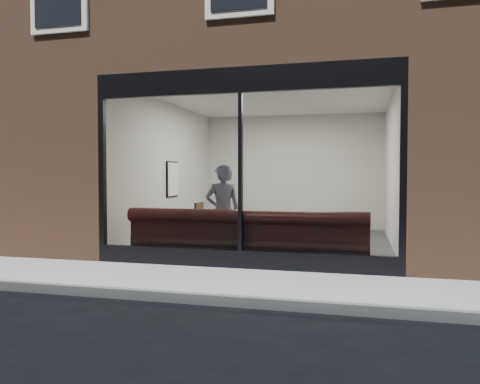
% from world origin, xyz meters
% --- Properties ---
extents(ground, '(120.00, 120.00, 0.00)m').
position_xyz_m(ground, '(0.00, 0.00, 0.00)').
color(ground, black).
rests_on(ground, ground).
extents(sidewalk_near, '(40.00, 2.00, 0.01)m').
position_xyz_m(sidewalk_near, '(0.00, 1.00, 0.01)').
color(sidewalk_near, gray).
rests_on(sidewalk_near, ground).
extents(kerb_near, '(40.00, 0.10, 0.12)m').
position_xyz_m(kerb_near, '(0.00, -0.05, 0.06)').
color(kerb_near, gray).
rests_on(kerb_near, ground).
extents(host_building_pier_left, '(2.50, 12.00, 3.20)m').
position_xyz_m(host_building_pier_left, '(-3.75, 8.00, 1.60)').
color(host_building_pier_left, brown).
rests_on(host_building_pier_left, ground).
extents(host_building_pier_right, '(2.50, 12.00, 3.20)m').
position_xyz_m(host_building_pier_right, '(3.75, 8.00, 1.60)').
color(host_building_pier_right, brown).
rests_on(host_building_pier_right, ground).
extents(host_building_backfill, '(5.00, 6.00, 3.20)m').
position_xyz_m(host_building_backfill, '(0.00, 11.00, 1.60)').
color(host_building_backfill, brown).
rests_on(host_building_backfill, ground).
extents(cafe_floor, '(6.00, 6.00, 0.00)m').
position_xyz_m(cafe_floor, '(0.00, 5.00, 0.02)').
color(cafe_floor, '#2D2D30').
rests_on(cafe_floor, ground).
extents(cafe_ceiling, '(6.00, 6.00, 0.00)m').
position_xyz_m(cafe_ceiling, '(0.00, 5.00, 3.19)').
color(cafe_ceiling, white).
rests_on(cafe_ceiling, host_building_upper).
extents(cafe_wall_back, '(5.00, 0.00, 5.00)m').
position_xyz_m(cafe_wall_back, '(0.00, 7.99, 1.60)').
color(cafe_wall_back, beige).
rests_on(cafe_wall_back, ground).
extents(cafe_wall_left, '(0.00, 6.00, 6.00)m').
position_xyz_m(cafe_wall_left, '(-2.49, 5.00, 1.60)').
color(cafe_wall_left, beige).
rests_on(cafe_wall_left, ground).
extents(cafe_wall_right, '(0.00, 6.00, 6.00)m').
position_xyz_m(cafe_wall_right, '(2.49, 5.00, 1.60)').
color(cafe_wall_right, beige).
rests_on(cafe_wall_right, ground).
extents(storefront_kick, '(5.00, 0.10, 0.30)m').
position_xyz_m(storefront_kick, '(0.00, 2.05, 0.15)').
color(storefront_kick, black).
rests_on(storefront_kick, ground).
extents(storefront_header, '(5.00, 0.10, 0.40)m').
position_xyz_m(storefront_header, '(0.00, 2.05, 3.00)').
color(storefront_header, black).
rests_on(storefront_header, host_building_upper).
extents(storefront_mullion, '(0.06, 0.10, 2.50)m').
position_xyz_m(storefront_mullion, '(0.00, 2.05, 1.55)').
color(storefront_mullion, black).
rests_on(storefront_mullion, storefront_kick).
extents(storefront_glass, '(4.80, 0.00, 4.80)m').
position_xyz_m(storefront_glass, '(0.00, 2.02, 1.55)').
color(storefront_glass, white).
rests_on(storefront_glass, storefront_kick).
extents(banquette, '(4.00, 0.55, 0.45)m').
position_xyz_m(banquette, '(0.00, 2.45, 0.23)').
color(banquette, '#3B1517').
rests_on(banquette, cafe_floor).
extents(person, '(0.72, 0.60, 1.69)m').
position_xyz_m(person, '(-0.50, 2.75, 0.85)').
color(person, '#8F98BD').
rests_on(person, cafe_floor).
extents(cafe_table_left, '(0.70, 0.70, 0.04)m').
position_xyz_m(cafe_table_left, '(-1.23, 3.14, 0.74)').
color(cafe_table_left, '#332213').
rests_on(cafe_table_left, cafe_floor).
extents(cafe_table_right, '(0.72, 0.72, 0.04)m').
position_xyz_m(cafe_table_right, '(1.14, 3.57, 0.74)').
color(cafe_table_right, '#332213').
rests_on(cafe_table_right, cafe_floor).
extents(cafe_chair_left, '(0.44, 0.44, 0.04)m').
position_xyz_m(cafe_chair_left, '(-1.49, 3.77, 0.24)').
color(cafe_chair_left, '#332213').
rests_on(cafe_chair_left, cafe_floor).
extents(wall_poster, '(0.02, 0.59, 0.78)m').
position_xyz_m(wall_poster, '(-2.45, 5.17, 1.41)').
color(wall_poster, white).
rests_on(wall_poster, cafe_wall_left).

